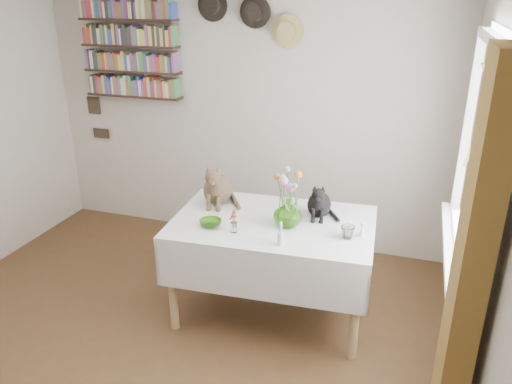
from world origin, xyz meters
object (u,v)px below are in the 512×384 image
(tabby_cat, at_px, (218,182))
(bookshelf_unit, at_px, (131,50))
(dining_table, at_px, (273,244))
(black_cat, at_px, (319,198))
(flower_vase, at_px, (288,213))

(tabby_cat, distance_m, bookshelf_unit, 1.81)
(dining_table, xyz_separation_m, bookshelf_unit, (-1.78, 1.14, 1.25))
(bookshelf_unit, bearing_deg, black_cat, -24.32)
(black_cat, relative_size, bookshelf_unit, 0.29)
(bookshelf_unit, bearing_deg, dining_table, -32.52)
(dining_table, distance_m, bookshelf_unit, 2.45)
(dining_table, bearing_deg, black_cat, 32.65)
(tabby_cat, relative_size, bookshelf_unit, 0.36)
(tabby_cat, height_order, bookshelf_unit, bookshelf_unit)
(tabby_cat, bearing_deg, black_cat, -7.10)
(black_cat, relative_size, flower_vase, 1.36)
(dining_table, height_order, bookshelf_unit, bookshelf_unit)
(black_cat, height_order, flower_vase, black_cat)
(black_cat, bearing_deg, bookshelf_unit, 150.21)
(dining_table, xyz_separation_m, tabby_cat, (-0.51, 0.18, 0.38))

